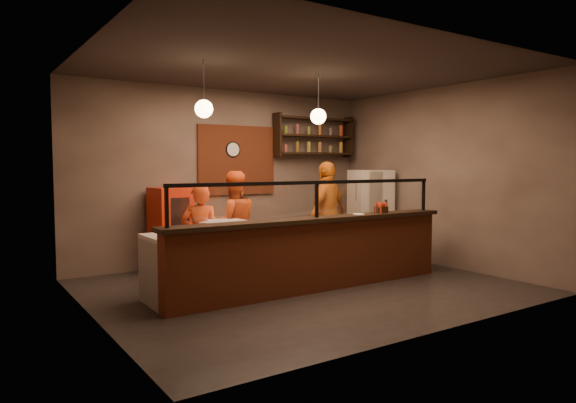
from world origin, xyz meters
TOP-DOWN VIEW (x-y plane):
  - floor at (0.00, 0.00)m, footprint 6.00×6.00m
  - ceiling at (0.00, 0.00)m, footprint 6.00×6.00m
  - wall_back at (0.00, 2.50)m, footprint 6.00×0.00m
  - wall_left at (-3.00, 0.00)m, footprint 0.00×5.00m
  - wall_right at (3.00, 0.00)m, footprint 0.00×5.00m
  - wall_front at (0.00, -2.50)m, footprint 6.00×0.00m
  - brick_patch at (0.20, 2.47)m, footprint 1.60×0.04m
  - service_counter at (0.00, -0.30)m, footprint 4.60×0.25m
  - counter_ledge at (0.00, -0.30)m, footprint 4.70×0.37m
  - worktop_cabinet at (0.00, 0.20)m, footprint 4.60×0.75m
  - worktop at (0.00, 0.20)m, footprint 4.60×0.75m
  - sneeze_guard at (0.00, -0.30)m, footprint 4.50×0.05m
  - wall_shelving at (1.90, 2.32)m, footprint 1.84×0.28m
  - wall_clock at (0.10, 2.46)m, footprint 0.30×0.04m
  - pendant_left at (-1.50, 0.20)m, footprint 0.24×0.24m
  - pendant_right at (0.40, 0.20)m, footprint 0.24×0.24m
  - cook_left at (-1.31, 0.79)m, footprint 0.65×0.56m
  - cook_mid at (-0.56, 1.19)m, footprint 0.93×0.78m
  - cook_right at (1.33, 1.13)m, footprint 1.19×0.84m
  - fridge at (2.60, 1.40)m, footprint 0.87×0.84m
  - red_cooler at (-1.24, 2.15)m, footprint 0.68×0.63m
  - pizza_dough at (-0.08, 0.15)m, footprint 0.61×0.61m
  - prep_tub_a at (-1.44, 0.07)m, footprint 0.36×0.32m
  - prep_tub_b at (-1.30, 0.19)m, footprint 0.35×0.30m
  - prep_tub_c at (-1.13, 0.11)m, footprint 0.34×0.28m
  - rolling_pin at (-0.61, 0.16)m, footprint 0.31×0.17m
  - condiment_caddy at (1.28, -0.28)m, footprint 0.20×0.17m
  - pepper_mill at (1.42, -0.24)m, footprint 0.05×0.05m
  - small_plate at (0.79, -0.31)m, footprint 0.22×0.22m

SIDE VIEW (x-z plane):
  - floor at x=0.00m, z-range 0.00..0.00m
  - worktop_cabinet at x=0.00m, z-range 0.00..0.85m
  - service_counter at x=0.00m, z-range 0.00..1.00m
  - red_cooler at x=-1.24m, z-range 0.00..1.43m
  - cook_left at x=-1.31m, z-range 0.00..1.52m
  - fridge at x=2.60m, z-range 0.00..1.71m
  - cook_mid at x=-0.56m, z-range 0.00..1.71m
  - worktop at x=0.00m, z-range 0.85..0.90m
  - pizza_dough at x=-0.08m, z-range 0.90..0.91m
  - rolling_pin at x=-0.61m, z-range 0.90..0.95m
  - cook_right at x=1.33m, z-range 0.00..1.87m
  - prep_tub_a at x=-1.44m, z-range 0.90..1.05m
  - prep_tub_c at x=-1.13m, z-range 0.90..1.05m
  - prep_tub_b at x=-1.30m, z-range 0.90..1.06m
  - counter_ledge at x=0.00m, z-range 1.00..1.06m
  - small_plate at x=0.79m, z-range 1.06..1.07m
  - condiment_caddy at x=1.28m, z-range 1.06..1.16m
  - pepper_mill at x=1.42m, z-range 1.06..1.26m
  - sneeze_guard at x=0.00m, z-range 1.11..1.63m
  - wall_back at x=0.00m, z-range -1.40..4.60m
  - wall_left at x=-3.00m, z-range -0.90..4.10m
  - wall_right at x=3.00m, z-range -0.90..4.10m
  - wall_front at x=0.00m, z-range -1.40..4.60m
  - brick_patch at x=0.20m, z-range 1.25..2.55m
  - wall_clock at x=0.10m, z-range 1.95..2.25m
  - wall_shelving at x=1.90m, z-range 1.98..2.83m
  - pendant_left at x=-1.50m, z-range 2.17..2.94m
  - pendant_right at x=0.40m, z-range 2.17..2.94m
  - ceiling at x=0.00m, z-range 3.20..3.20m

